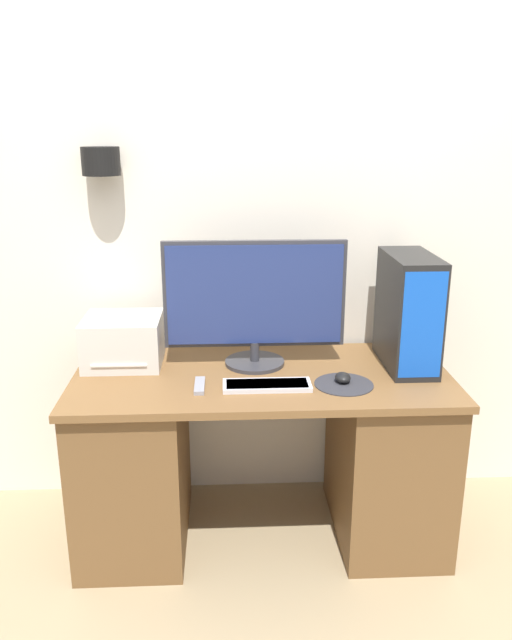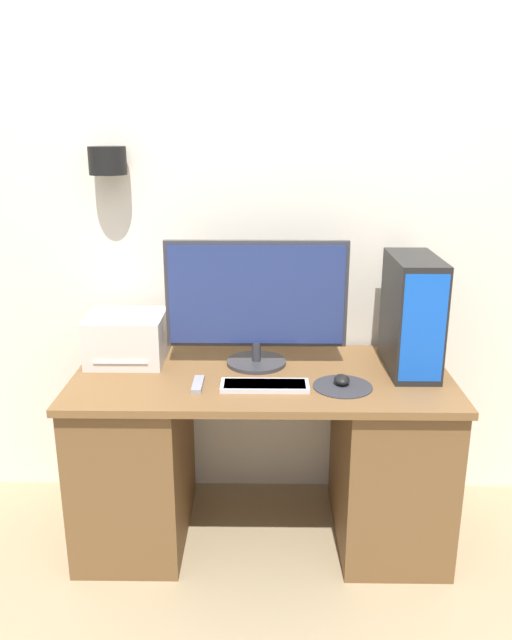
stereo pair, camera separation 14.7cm
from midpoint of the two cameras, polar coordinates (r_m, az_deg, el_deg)
ground_plane at (r=2.62m, az=2.22°, el=-23.28°), size 12.00×12.00×0.00m
wall_back at (r=2.77m, az=2.12°, el=9.93°), size 6.40×0.21×2.70m
desk at (r=2.69m, az=2.13°, el=-12.09°), size 1.52×0.70×0.75m
monitor at (r=2.55m, az=1.69°, el=1.86°), size 0.75×0.25×0.52m
keyboard at (r=2.40m, az=2.57°, el=-6.01°), size 0.34×0.12×0.02m
mousepad at (r=2.44m, az=9.65°, el=-6.03°), size 0.23×0.23×0.00m
mouse at (r=2.45m, az=9.57°, el=-5.42°), size 0.06×0.08×0.04m
computer_tower at (r=2.61m, az=15.65°, el=0.50°), size 0.18×0.40×0.47m
printer at (r=2.68m, az=-10.18°, el=-1.67°), size 0.32×0.29×0.20m
remote_control at (r=2.42m, az=-3.60°, el=-5.91°), size 0.04×0.15×0.02m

